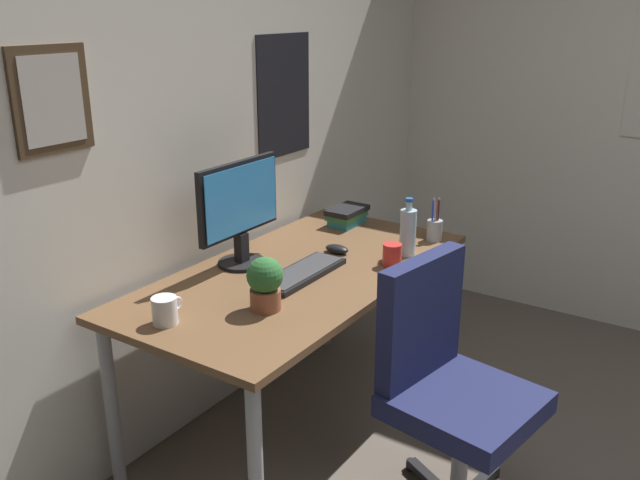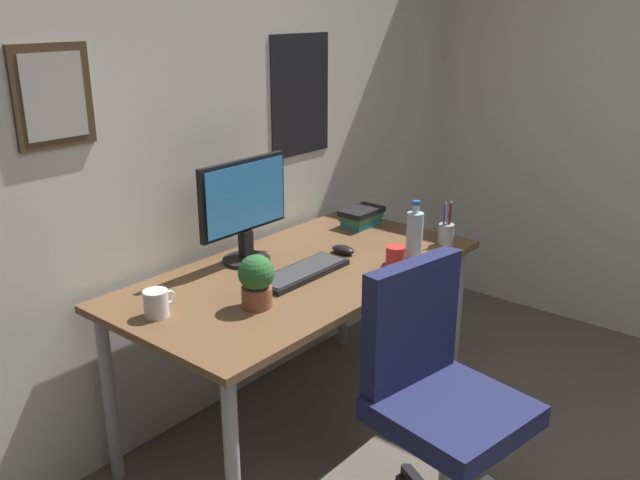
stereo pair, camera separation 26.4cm
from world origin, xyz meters
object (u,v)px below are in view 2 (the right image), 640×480
(computer_mouse, at_px, (343,250))
(potted_plant, at_px, (256,280))
(coffee_mug_far, at_px, (157,303))
(pen_cup, at_px, (446,233))
(water_bottle, at_px, (415,234))
(monitor, at_px, (244,207))
(office_chair, at_px, (435,386))
(coffee_mug_near, at_px, (396,257))
(book_stack_left, at_px, (361,217))
(keyboard, at_px, (302,272))

(computer_mouse, height_order, potted_plant, potted_plant)
(coffee_mug_far, height_order, pen_cup, pen_cup)
(water_bottle, bearing_deg, coffee_mug_far, 160.14)
(potted_plant, bearing_deg, coffee_mug_far, 142.21)
(computer_mouse, relative_size, pen_cup, 0.55)
(monitor, xyz_separation_m, pen_cup, (0.72, -0.54, -0.19))
(office_chair, height_order, computer_mouse, office_chair)
(potted_plant, bearing_deg, monitor, 50.44)
(pen_cup, bearing_deg, coffee_mug_near, 178.36)
(computer_mouse, bearing_deg, coffee_mug_far, 172.60)
(computer_mouse, height_order, pen_cup, pen_cup)
(monitor, bearing_deg, coffee_mug_near, -57.63)
(book_stack_left, bearing_deg, potted_plant, -164.80)
(potted_plant, bearing_deg, pen_cup, -10.34)
(water_bottle, distance_m, coffee_mug_near, 0.16)
(pen_cup, bearing_deg, office_chair, -151.69)
(office_chair, bearing_deg, water_bottle, 39.51)
(monitor, distance_m, coffee_mug_near, 0.65)
(water_bottle, bearing_deg, monitor, 132.97)
(keyboard, relative_size, book_stack_left, 1.99)
(computer_mouse, distance_m, book_stack_left, 0.41)
(monitor, bearing_deg, pen_cup, -36.68)
(monitor, distance_m, potted_plant, 0.48)
(water_bottle, relative_size, coffee_mug_near, 2.16)
(water_bottle, relative_size, pen_cup, 1.26)
(monitor, height_order, coffee_mug_far, monitor)
(coffee_mug_far, xyz_separation_m, pen_cup, (1.29, -0.40, 0.01))
(computer_mouse, xyz_separation_m, coffee_mug_far, (-0.90, 0.12, 0.03))
(keyboard, relative_size, computer_mouse, 3.91)
(computer_mouse, distance_m, water_bottle, 0.32)
(keyboard, xyz_separation_m, coffee_mug_far, (-0.60, 0.14, 0.03))
(book_stack_left, bearing_deg, monitor, 173.20)
(water_bottle, height_order, coffee_mug_far, water_bottle)
(pen_cup, bearing_deg, computer_mouse, 144.20)
(office_chair, bearing_deg, computer_mouse, 62.17)
(book_stack_left, bearing_deg, keyboard, -163.42)
(coffee_mug_far, relative_size, pen_cup, 0.62)
(water_bottle, xyz_separation_m, coffee_mug_far, (-1.05, 0.38, -0.06))
(keyboard, distance_m, coffee_mug_near, 0.39)
(monitor, bearing_deg, potted_plant, -129.56)
(office_chair, xyz_separation_m, book_stack_left, (0.73, 0.86, 0.26))
(computer_mouse, relative_size, coffee_mug_far, 0.88)
(water_bottle, xyz_separation_m, potted_plant, (-0.78, 0.17, -0.00))
(water_bottle, distance_m, coffee_mug_far, 1.12)
(potted_plant, xyz_separation_m, book_stack_left, (0.99, 0.27, -0.06))
(monitor, distance_m, pen_cup, 0.92)
(office_chair, distance_m, pen_cup, 0.90)
(office_chair, height_order, water_bottle, water_bottle)
(water_bottle, bearing_deg, computer_mouse, 119.92)
(keyboard, height_order, pen_cup, pen_cup)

